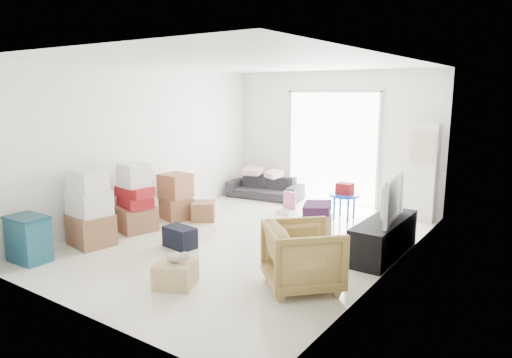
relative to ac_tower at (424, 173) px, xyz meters
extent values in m
cube|color=silver|center=(-1.95, -2.65, -0.99)|extent=(4.50, 6.00, 0.24)
cube|color=white|center=(-1.95, -2.65, 1.95)|extent=(4.50, 6.00, 0.24)
cube|color=white|center=(-1.95, 0.47, 0.48)|extent=(4.50, 0.24, 2.70)
cube|color=white|center=(-1.95, -5.77, 0.48)|extent=(4.50, 0.24, 2.70)
cube|color=white|center=(-4.32, -2.65, 0.48)|extent=(0.24, 6.00, 2.70)
cube|color=white|center=(0.42, -2.65, 0.48)|extent=(0.24, 6.00, 2.70)
cube|color=white|center=(-1.95, 0.33, 0.27)|extent=(2.00, 0.01, 2.30)
cube|color=silver|center=(-2.95, 0.32, 0.27)|extent=(0.06, 0.04, 2.30)
cube|color=silver|center=(-0.95, 0.32, 0.27)|extent=(0.06, 0.04, 2.30)
cube|color=silver|center=(-1.95, 0.32, 1.42)|extent=(2.10, 0.04, 0.06)
cube|color=silver|center=(0.00, 0.00, 0.00)|extent=(0.45, 0.30, 1.75)
cube|color=black|center=(0.05, -2.14, -0.61)|extent=(0.47, 1.57, 0.52)
imported|color=black|center=(0.05, -2.14, -0.28)|extent=(0.76, 1.16, 0.14)
imported|color=#2B2C31|center=(-3.29, -0.15, -0.55)|extent=(1.69, 0.68, 0.64)
cube|color=#E6A8B4|center=(-3.62, -0.14, -0.18)|extent=(0.38, 0.32, 0.11)
cube|color=#E6A8B4|center=(-3.03, -0.19, -0.18)|extent=(0.40, 0.37, 0.11)
imported|color=tan|center=(-0.36, -3.76, -0.45)|extent=(1.14, 1.14, 0.86)
cube|color=#154557|center=(-3.85, -5.13, -0.73)|extent=(0.55, 0.39, 0.30)
cube|color=#154557|center=(-3.85, -5.13, -0.43)|extent=(0.55, 0.39, 0.30)
cube|color=#0C333D|center=(-3.85, -5.13, -0.26)|extent=(0.57, 0.41, 0.04)
cube|color=brown|center=(-3.75, -4.22, -0.64)|extent=(0.72, 0.63, 0.48)
cube|color=white|center=(-3.75, -4.22, -0.21)|extent=(0.62, 0.53, 0.37)
cube|color=white|center=(-3.75, -4.22, 0.13)|extent=(0.49, 0.43, 0.32)
cube|color=brown|center=(-3.75, -3.34, -0.67)|extent=(0.69, 0.69, 0.41)
cube|color=#A31425|center=(-3.75, -3.34, -0.38)|extent=(0.71, 0.58, 0.18)
cube|color=#A31425|center=(-3.75, -3.34, -0.20)|extent=(0.61, 0.42, 0.16)
cube|color=white|center=(-3.75, -3.34, 0.07)|extent=(0.48, 0.46, 0.39)
cube|color=brown|center=(-3.72, -2.44, -0.67)|extent=(0.68, 0.62, 0.40)
cube|color=brown|center=(-3.72, -2.44, -0.26)|extent=(0.49, 0.49, 0.43)
cube|color=brown|center=(-3.24, -2.24, -0.71)|extent=(0.56, 0.56, 0.34)
cube|color=black|center=(-2.56, -3.54, -0.72)|extent=(0.52, 0.35, 0.31)
cube|color=#968A57|center=(-1.11, -1.94, -0.69)|extent=(0.40, 0.40, 0.37)
cube|color=#391A41|center=(-1.11, -1.94, -0.44)|extent=(0.52, 0.52, 0.14)
cylinder|color=blue|center=(-1.18, -0.72, -0.43)|extent=(0.54, 0.54, 0.04)
cylinder|color=blue|center=(-1.05, -0.58, -0.66)|extent=(0.04, 0.04, 0.43)
cylinder|color=blue|center=(-1.32, -0.58, -0.66)|extent=(0.04, 0.04, 0.43)
cylinder|color=blue|center=(-1.32, -0.85, -0.66)|extent=(0.04, 0.04, 0.43)
cylinder|color=blue|center=(-1.05, -0.85, -0.66)|extent=(0.04, 0.04, 0.43)
cube|color=#A31425|center=(-1.18, -0.72, -0.31)|extent=(0.28, 0.22, 0.20)
cube|color=silver|center=(-2.22, -1.03, -0.84)|extent=(0.34, 0.31, 0.08)
cube|color=#D26B91|center=(-2.22, -0.91, -0.63)|extent=(0.29, 0.08, 0.34)
cube|color=tan|center=(-1.64, -4.58, -0.73)|extent=(0.59, 0.59, 0.30)
ellipsoid|color=#B2ADA8|center=(-1.64, -4.58, -0.52)|extent=(0.22, 0.15, 0.12)
cube|color=#AA1312|center=(-1.64, -4.58, -0.51)|extent=(0.15, 0.12, 0.03)
sphere|color=#B2ADA8|center=(-1.51, -4.55, -0.49)|extent=(0.11, 0.11, 0.11)
camera|label=1|loc=(2.06, -8.25, 1.41)|focal=32.00mm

